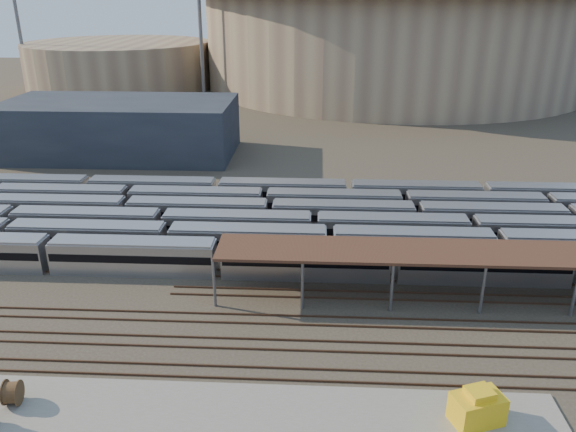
# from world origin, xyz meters

# --- Properties ---
(ground) EXTENTS (420.00, 420.00, 0.00)m
(ground) POSITION_xyz_m (0.00, 0.00, 0.00)
(ground) COLOR #383026
(ground) RESTS_ON ground
(apron) EXTENTS (50.00, 9.00, 0.20)m
(apron) POSITION_xyz_m (-5.00, -15.00, 0.10)
(apron) COLOR gray
(apron) RESTS_ON ground
(subway_trains) EXTENTS (127.05, 23.90, 3.60)m
(subway_trains) POSITION_xyz_m (-1.14, 18.50, 1.80)
(subway_trains) COLOR #A3A4A8
(subway_trains) RESTS_ON ground
(inspection_shed) EXTENTS (60.30, 6.00, 5.30)m
(inspection_shed) POSITION_xyz_m (22.00, 4.00, 4.98)
(inspection_shed) COLOR slate
(inspection_shed) RESTS_ON ground
(empty_tracks) EXTENTS (170.00, 9.62, 0.18)m
(empty_tracks) POSITION_xyz_m (0.00, -5.00, 0.09)
(empty_tracks) COLOR #4C3323
(empty_tracks) RESTS_ON ground
(stadium) EXTENTS (124.00, 124.00, 32.50)m
(stadium) POSITION_xyz_m (25.00, 140.00, 16.47)
(stadium) COLOR gray
(stadium) RESTS_ON ground
(secondary_arena) EXTENTS (56.00, 56.00, 14.00)m
(secondary_arena) POSITION_xyz_m (-60.00, 130.00, 7.00)
(secondary_arena) COLOR gray
(secondary_arena) RESTS_ON ground
(service_building) EXTENTS (42.00, 20.00, 10.00)m
(service_building) POSITION_xyz_m (-35.00, 55.00, 5.00)
(service_building) COLOR #1E232D
(service_building) RESTS_ON ground
(floodlight_0) EXTENTS (4.00, 1.00, 38.40)m
(floodlight_0) POSITION_xyz_m (-30.00, 110.00, 20.65)
(floodlight_0) COLOR slate
(floodlight_0) RESTS_ON ground
(floodlight_1) EXTENTS (4.00, 1.00, 38.40)m
(floodlight_1) POSITION_xyz_m (-85.00, 120.00, 20.65)
(floodlight_1) COLOR slate
(floodlight_1) RESTS_ON ground
(floodlight_3) EXTENTS (4.00, 1.00, 38.40)m
(floodlight_3) POSITION_xyz_m (-10.00, 160.00, 20.65)
(floodlight_3) COLOR slate
(floodlight_3) RESTS_ON ground
(cable_reel_west) EXTENTS (1.32, 2.05, 1.92)m
(cable_reel_west) POSITION_xyz_m (-20.63, -13.63, 1.16)
(cable_reel_west) COLOR brown
(cable_reel_west) RESTS_ON apron
(yellow_equipment) EXTENTS (4.10, 3.30, 2.22)m
(yellow_equipment) POSITION_xyz_m (13.48, -13.76, 1.31)
(yellow_equipment) COLOR yellow
(yellow_equipment) RESTS_ON apron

